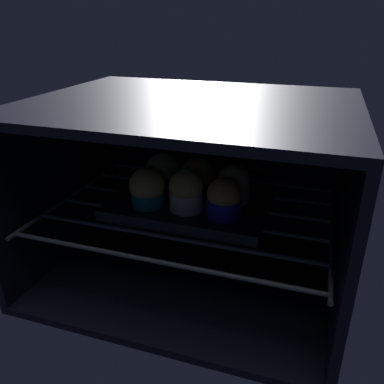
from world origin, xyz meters
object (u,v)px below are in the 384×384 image
(muffin_row0_col0, at_px, (147,188))
(muffin_row0_col1, at_px, (188,191))
(muffin_row1_col0, at_px, (163,173))
(muffin_row1_col2, at_px, (234,184))
(baking_tray, at_px, (192,204))
(muffin_row1_col1, at_px, (197,177))
(muffin_row0_col2, at_px, (224,199))

(muffin_row0_col0, bearing_deg, muffin_row0_col1, 4.28)
(muffin_row1_col0, distance_m, muffin_row1_col2, 0.15)
(baking_tray, bearing_deg, muffin_row0_col1, -84.46)
(muffin_row1_col1, distance_m, muffin_row1_col2, 0.08)
(muffin_row1_col2, bearing_deg, muffin_row0_col0, -154.16)
(muffin_row0_col1, relative_size, muffin_row1_col0, 1.04)
(muffin_row1_col1, height_order, muffin_row1_col2, muffin_row1_col1)
(muffin_row1_col1, bearing_deg, muffin_row1_col0, -178.56)
(muffin_row1_col2, bearing_deg, muffin_row1_col0, 179.01)
(muffin_row1_col0, bearing_deg, muffin_row0_col0, -91.01)
(muffin_row1_col0, height_order, muffin_row1_col2, muffin_row1_col0)
(muffin_row0_col0, relative_size, muffin_row1_col1, 0.95)
(muffin_row0_col1, bearing_deg, muffin_row0_col0, -175.72)
(muffin_row1_col1, relative_size, muffin_row1_col2, 1.07)
(baking_tray, height_order, muffin_row1_col2, muffin_row1_col2)
(muffin_row1_col2, bearing_deg, baking_tray, -155.86)
(baking_tray, height_order, muffin_row1_col1, muffin_row1_col1)
(muffin_row1_col1, bearing_deg, muffin_row0_col1, -86.43)
(muffin_row0_col0, height_order, muffin_row1_col0, muffin_row1_col0)
(muffin_row0_col0, bearing_deg, baking_tray, 27.45)
(muffin_row1_col0, relative_size, muffin_row1_col2, 1.07)
(muffin_row0_col1, xyz_separation_m, muffin_row1_col0, (-0.08, 0.07, 0.00))
(baking_tray, relative_size, muffin_row1_col0, 3.68)
(muffin_row1_col1, xyz_separation_m, muffin_row1_col2, (0.08, -0.00, -0.00))
(muffin_row0_col1, xyz_separation_m, muffin_row1_col1, (-0.00, 0.07, -0.00))
(baking_tray, bearing_deg, muffin_row0_col0, -152.55)
(muffin_row1_col2, bearing_deg, muffin_row0_col2, -90.69)
(muffin_row1_col1, bearing_deg, muffin_row0_col0, -134.12)
(muffin_row0_col0, distance_m, muffin_row1_col0, 0.08)
(baking_tray, xyz_separation_m, muffin_row0_col1, (0.00, -0.03, 0.04))
(muffin_row0_col0, distance_m, muffin_row0_col2, 0.15)
(muffin_row1_col1, bearing_deg, muffin_row1_col2, -3.35)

